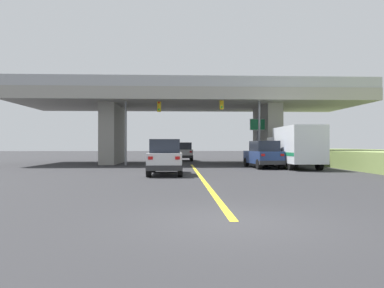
% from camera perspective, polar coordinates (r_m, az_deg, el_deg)
% --- Properties ---
extents(ground, '(160.00, 160.00, 0.00)m').
position_cam_1_polar(ground, '(33.48, -0.25, -3.14)').
color(ground, '#2B2B2D').
extents(overpass_bridge, '(31.41, 10.28, 7.36)m').
position_cam_1_polar(overpass_bridge, '(33.63, -0.25, 5.91)').
color(overpass_bridge, gray).
rests_on(overpass_bridge, ground).
extents(lane_divider_stripe, '(0.20, 23.21, 0.01)m').
position_cam_1_polar(lane_divider_stripe, '(19.34, 1.31, -5.20)').
color(lane_divider_stripe, yellow).
rests_on(lane_divider_stripe, ground).
extents(suv_lead, '(1.92, 4.64, 2.02)m').
position_cam_1_polar(suv_lead, '(20.35, -4.32, -2.11)').
color(suv_lead, silver).
rests_on(suv_lead, ground).
extents(suv_crossing, '(2.14, 4.63, 2.02)m').
position_cam_1_polar(suv_crossing, '(26.75, 11.46, -1.67)').
color(suv_crossing, navy).
rests_on(suv_crossing, ground).
extents(box_truck, '(2.33, 7.11, 3.04)m').
position_cam_1_polar(box_truck, '(26.96, 16.35, -0.40)').
color(box_truck, silver).
rests_on(box_truck, ground).
extents(sedan_oncoming, '(2.00, 4.68, 2.02)m').
position_cam_1_polar(sedan_oncoming, '(39.15, -1.40, -1.24)').
color(sedan_oncoming, silver).
rests_on(sedan_oncoming, ground).
extents(traffic_signal_nearside, '(3.44, 0.36, 6.20)m').
position_cam_1_polar(traffic_signal_nearside, '(29.91, 8.82, 4.23)').
color(traffic_signal_nearside, slate).
rests_on(traffic_signal_nearside, ground).
extents(traffic_signal_farside, '(3.08, 0.36, 6.04)m').
position_cam_1_polar(traffic_signal_farside, '(30.35, -8.88, 3.94)').
color(traffic_signal_farside, slate).
rests_on(traffic_signal_farside, ground).
extents(highway_sign, '(1.40, 0.17, 4.25)m').
position_cam_1_polar(highway_sign, '(32.22, 10.57, 2.23)').
color(highway_sign, '#56595E').
rests_on(highway_sign, ground).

